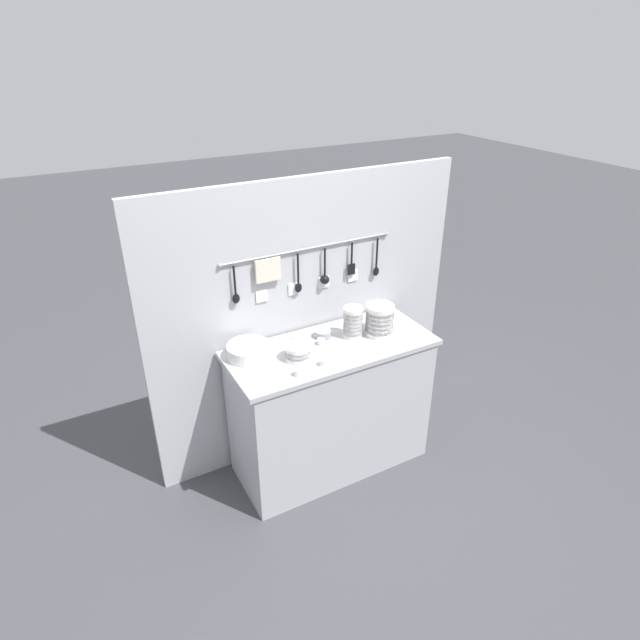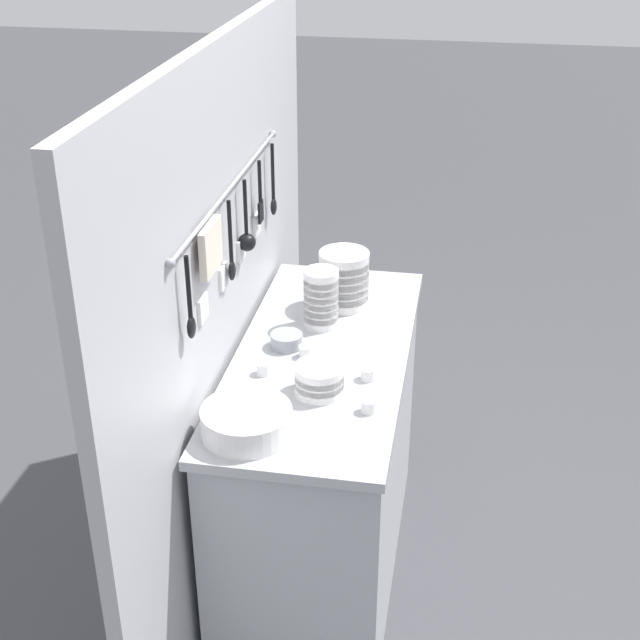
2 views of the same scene
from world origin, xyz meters
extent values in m
plane|color=#424247|center=(0.00, 0.00, 0.00)|extent=(20.00, 20.00, 0.00)
cube|color=#ADAFB5|center=(0.00, 0.00, 0.87)|extent=(1.24, 0.53, 0.03)
cube|color=#ADAFB5|center=(0.00, 0.00, 0.43)|extent=(1.19, 0.51, 0.85)
cube|color=#B2B2B7|center=(0.00, 0.30, 0.91)|extent=(2.04, 0.04, 1.82)
cylinder|color=#93969E|center=(0.00, 0.27, 1.40)|extent=(1.09, 0.01, 0.01)
sphere|color=#93969E|center=(-0.54, 0.27, 1.40)|extent=(0.02, 0.02, 0.02)
sphere|color=#93969E|center=(0.54, 0.27, 1.40)|extent=(0.02, 0.02, 0.02)
cylinder|color=black|center=(-0.47, 0.25, 1.30)|extent=(0.01, 0.01, 0.17)
ellipsoid|color=black|center=(-0.47, 0.25, 1.19)|extent=(0.04, 0.02, 0.06)
cylinder|color=#93969E|center=(-0.47, 0.27, 1.39)|extent=(0.01, 0.01, 0.02)
cube|color=beige|center=(-0.27, 0.25, 1.32)|extent=(0.15, 0.02, 0.13)
cylinder|color=#93969E|center=(-0.27, 0.27, 1.39)|extent=(0.01, 0.01, 0.02)
cylinder|color=black|center=(-0.08, 0.25, 1.29)|extent=(0.01, 0.01, 0.19)
ellipsoid|color=black|center=(-0.08, 0.25, 1.17)|extent=(0.04, 0.02, 0.06)
cylinder|color=#93969E|center=(-0.08, 0.27, 1.39)|extent=(0.01, 0.01, 0.02)
cylinder|color=black|center=(0.10, 0.25, 1.30)|extent=(0.01, 0.01, 0.18)
sphere|color=black|center=(0.10, 0.25, 1.19)|extent=(0.06, 0.06, 0.06)
cylinder|color=#93969E|center=(0.10, 0.27, 1.39)|extent=(0.01, 0.01, 0.02)
cylinder|color=black|center=(0.28, 0.25, 1.32)|extent=(0.01, 0.01, 0.14)
cube|color=black|center=(0.28, 0.25, 1.22)|extent=(0.05, 0.01, 0.07)
cylinder|color=#93969E|center=(0.28, 0.27, 1.39)|extent=(0.01, 0.01, 0.02)
cylinder|color=black|center=(0.47, 0.25, 1.29)|extent=(0.01, 0.01, 0.20)
ellipsoid|color=black|center=(0.47, 0.25, 1.17)|extent=(0.04, 0.02, 0.06)
cylinder|color=#93969E|center=(0.47, 0.27, 1.39)|extent=(0.01, 0.01, 0.02)
cube|color=white|center=(-0.31, 0.27, 1.16)|extent=(0.07, 0.01, 0.07)
cube|color=white|center=(-0.10, 0.27, 1.16)|extent=(0.07, 0.01, 0.07)
cube|color=white|center=(0.10, 0.27, 1.16)|extent=(0.07, 0.01, 0.07)
cube|color=white|center=(0.31, 0.27, 1.16)|extent=(0.07, 0.01, 0.07)
cylinder|color=white|center=(0.32, -0.02, 0.91)|extent=(0.17, 0.17, 0.05)
cylinder|color=white|center=(0.32, -0.02, 0.94)|extent=(0.17, 0.17, 0.05)
cylinder|color=white|center=(0.32, -0.02, 0.97)|extent=(0.17, 0.17, 0.05)
cylinder|color=white|center=(0.32, -0.02, 0.99)|extent=(0.17, 0.17, 0.05)
cylinder|color=white|center=(0.32, -0.02, 1.02)|extent=(0.17, 0.17, 0.05)
cylinder|color=white|center=(0.32, -0.02, 1.05)|extent=(0.17, 0.17, 0.05)
cylinder|color=white|center=(0.17, 0.03, 0.91)|extent=(0.11, 0.11, 0.05)
cylinder|color=white|center=(0.17, 0.03, 0.93)|extent=(0.11, 0.11, 0.05)
cylinder|color=white|center=(0.17, 0.03, 0.96)|extent=(0.11, 0.11, 0.05)
cylinder|color=white|center=(0.17, 0.03, 0.98)|extent=(0.11, 0.11, 0.05)
cylinder|color=white|center=(0.17, 0.03, 1.01)|extent=(0.11, 0.11, 0.05)
cylinder|color=white|center=(0.17, 0.03, 1.03)|extent=(0.11, 0.11, 0.05)
cylinder|color=white|center=(0.17, 0.03, 1.06)|extent=(0.11, 0.11, 0.05)
cylinder|color=white|center=(-0.24, -0.03, 0.90)|extent=(0.14, 0.14, 0.04)
cylinder|color=white|center=(-0.24, -0.03, 0.93)|extent=(0.14, 0.14, 0.04)
cylinder|color=white|center=(-0.24, -0.03, 0.95)|extent=(0.14, 0.14, 0.04)
cylinder|color=white|center=(-0.47, 0.12, 0.89)|extent=(0.24, 0.24, 0.01)
cylinder|color=white|center=(-0.47, 0.12, 0.90)|extent=(0.24, 0.24, 0.01)
cylinder|color=white|center=(-0.47, 0.12, 0.90)|extent=(0.24, 0.24, 0.01)
cylinder|color=white|center=(-0.47, 0.12, 0.91)|extent=(0.24, 0.24, 0.01)
cylinder|color=white|center=(-0.47, 0.12, 0.92)|extent=(0.24, 0.24, 0.01)
cylinder|color=white|center=(-0.47, 0.12, 0.93)|extent=(0.24, 0.24, 0.01)
cylinder|color=white|center=(-0.47, 0.12, 0.94)|extent=(0.24, 0.24, 0.01)
cylinder|color=white|center=(-0.47, 0.12, 0.95)|extent=(0.24, 0.24, 0.01)
cylinder|color=white|center=(-0.47, 0.12, 0.96)|extent=(0.24, 0.24, 0.01)
cylinder|color=#93969E|center=(0.01, 0.11, 0.91)|extent=(0.10, 0.10, 0.04)
cylinder|color=white|center=(-0.14, -0.16, 0.90)|extent=(0.04, 0.04, 0.04)
cylinder|color=white|center=(-0.04, 0.04, 0.90)|extent=(0.04, 0.04, 0.04)
cylinder|color=white|center=(-0.16, 0.15, 0.90)|extent=(0.04, 0.04, 0.04)
cylinder|color=white|center=(-0.31, -0.18, 0.90)|extent=(0.04, 0.04, 0.04)
camera|label=1|loc=(-1.35, -2.33, 2.49)|focal=30.00mm
camera|label=2|loc=(-2.35, -0.41, 2.26)|focal=50.00mm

